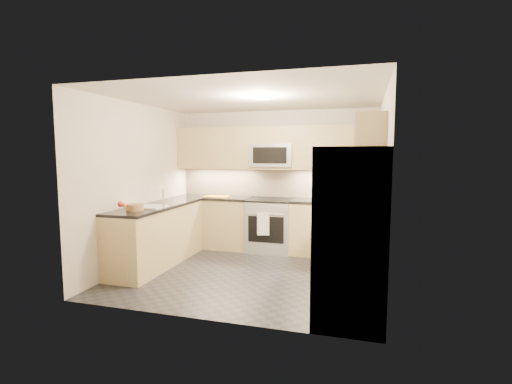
# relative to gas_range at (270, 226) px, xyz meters

# --- Properties ---
(floor) EXTENTS (3.60, 3.20, 0.00)m
(floor) POSITION_rel_gas_range_xyz_m (0.00, -1.28, -0.46)
(floor) COLOR #232328
(floor) RESTS_ON ground
(ceiling) EXTENTS (3.60, 3.20, 0.02)m
(ceiling) POSITION_rel_gas_range_xyz_m (0.00, -1.28, 2.04)
(ceiling) COLOR beige
(ceiling) RESTS_ON wall_back
(wall_back) EXTENTS (3.60, 0.02, 2.50)m
(wall_back) POSITION_rel_gas_range_xyz_m (0.00, 0.32, 0.79)
(wall_back) COLOR beige
(wall_back) RESTS_ON floor
(wall_front) EXTENTS (3.60, 0.02, 2.50)m
(wall_front) POSITION_rel_gas_range_xyz_m (0.00, -2.88, 0.79)
(wall_front) COLOR beige
(wall_front) RESTS_ON floor
(wall_left) EXTENTS (0.02, 3.20, 2.50)m
(wall_left) POSITION_rel_gas_range_xyz_m (-1.80, -1.28, 0.79)
(wall_left) COLOR beige
(wall_left) RESTS_ON floor
(wall_right) EXTENTS (0.02, 3.20, 2.50)m
(wall_right) POSITION_rel_gas_range_xyz_m (1.80, -1.28, 0.79)
(wall_right) COLOR beige
(wall_right) RESTS_ON floor
(base_cab_back_left) EXTENTS (1.42, 0.60, 0.90)m
(base_cab_back_left) POSITION_rel_gas_range_xyz_m (-1.09, 0.02, -0.01)
(base_cab_back_left) COLOR tan
(base_cab_back_left) RESTS_ON floor
(base_cab_back_right) EXTENTS (1.42, 0.60, 0.90)m
(base_cab_back_right) POSITION_rel_gas_range_xyz_m (1.09, 0.02, -0.01)
(base_cab_back_right) COLOR tan
(base_cab_back_right) RESTS_ON floor
(base_cab_right) EXTENTS (0.60, 1.70, 0.90)m
(base_cab_right) POSITION_rel_gas_range_xyz_m (1.50, -1.12, -0.01)
(base_cab_right) COLOR tan
(base_cab_right) RESTS_ON floor
(base_cab_peninsula) EXTENTS (0.60, 2.00, 0.90)m
(base_cab_peninsula) POSITION_rel_gas_range_xyz_m (-1.50, -1.28, -0.01)
(base_cab_peninsula) COLOR tan
(base_cab_peninsula) RESTS_ON floor
(countertop_back_left) EXTENTS (1.42, 0.63, 0.04)m
(countertop_back_left) POSITION_rel_gas_range_xyz_m (-1.09, 0.02, 0.47)
(countertop_back_left) COLOR black
(countertop_back_left) RESTS_ON base_cab_back_left
(countertop_back_right) EXTENTS (1.42, 0.63, 0.04)m
(countertop_back_right) POSITION_rel_gas_range_xyz_m (1.09, 0.02, 0.47)
(countertop_back_right) COLOR black
(countertop_back_right) RESTS_ON base_cab_back_right
(countertop_right) EXTENTS (0.63, 1.70, 0.04)m
(countertop_right) POSITION_rel_gas_range_xyz_m (1.50, -1.12, 0.47)
(countertop_right) COLOR black
(countertop_right) RESTS_ON base_cab_right
(countertop_peninsula) EXTENTS (0.63, 2.00, 0.04)m
(countertop_peninsula) POSITION_rel_gas_range_xyz_m (-1.50, -1.28, 0.47)
(countertop_peninsula) COLOR black
(countertop_peninsula) RESTS_ON base_cab_peninsula
(upper_cab_back) EXTENTS (3.60, 0.35, 0.75)m
(upper_cab_back) POSITION_rel_gas_range_xyz_m (0.00, 0.15, 1.37)
(upper_cab_back) COLOR tan
(upper_cab_back) RESTS_ON wall_back
(upper_cab_right) EXTENTS (0.35, 1.95, 0.75)m
(upper_cab_right) POSITION_rel_gas_range_xyz_m (1.62, -1.00, 1.37)
(upper_cab_right) COLOR tan
(upper_cab_right) RESTS_ON wall_right
(backsplash_back) EXTENTS (3.60, 0.01, 0.51)m
(backsplash_back) POSITION_rel_gas_range_xyz_m (0.00, 0.32, 0.74)
(backsplash_back) COLOR #C0AA8B
(backsplash_back) RESTS_ON wall_back
(backsplash_right) EXTENTS (0.01, 2.30, 0.51)m
(backsplash_right) POSITION_rel_gas_range_xyz_m (1.80, -0.82, 0.74)
(backsplash_right) COLOR #C0AA8B
(backsplash_right) RESTS_ON wall_right
(gas_range) EXTENTS (0.76, 0.65, 0.91)m
(gas_range) POSITION_rel_gas_range_xyz_m (0.00, 0.00, 0.00)
(gas_range) COLOR #ACAEB4
(gas_range) RESTS_ON floor
(range_cooktop) EXTENTS (0.76, 0.65, 0.03)m
(range_cooktop) POSITION_rel_gas_range_xyz_m (0.00, 0.00, 0.46)
(range_cooktop) COLOR black
(range_cooktop) RESTS_ON gas_range
(oven_door_glass) EXTENTS (0.62, 0.02, 0.45)m
(oven_door_glass) POSITION_rel_gas_range_xyz_m (0.00, -0.33, -0.01)
(oven_door_glass) COLOR black
(oven_door_glass) RESTS_ON gas_range
(oven_handle) EXTENTS (0.60, 0.02, 0.02)m
(oven_handle) POSITION_rel_gas_range_xyz_m (0.00, -0.35, 0.26)
(oven_handle) COLOR #B2B5BA
(oven_handle) RESTS_ON gas_range
(microwave) EXTENTS (0.76, 0.40, 0.40)m
(microwave) POSITION_rel_gas_range_xyz_m (0.00, 0.12, 1.24)
(microwave) COLOR #9E9FA5
(microwave) RESTS_ON upper_cab_back
(microwave_door) EXTENTS (0.60, 0.01, 0.28)m
(microwave_door) POSITION_rel_gas_range_xyz_m (0.00, -0.08, 1.24)
(microwave_door) COLOR black
(microwave_door) RESTS_ON microwave
(refrigerator) EXTENTS (0.70, 0.90, 1.80)m
(refrigerator) POSITION_rel_gas_range_xyz_m (1.45, -2.43, 0.45)
(refrigerator) COLOR #A9ABB1
(refrigerator) RESTS_ON floor
(fridge_handle_left) EXTENTS (0.02, 0.02, 1.20)m
(fridge_handle_left) POSITION_rel_gas_range_xyz_m (1.08, -2.61, 0.49)
(fridge_handle_left) COLOR #B2B5BA
(fridge_handle_left) RESTS_ON refrigerator
(fridge_handle_right) EXTENTS (0.02, 0.02, 1.20)m
(fridge_handle_right) POSITION_rel_gas_range_xyz_m (1.08, -2.25, 0.49)
(fridge_handle_right) COLOR #B2B5BA
(fridge_handle_right) RESTS_ON refrigerator
(sink_basin) EXTENTS (0.52, 0.38, 0.16)m
(sink_basin) POSITION_rel_gas_range_xyz_m (-1.50, -1.53, 0.42)
(sink_basin) COLOR white
(sink_basin) RESTS_ON base_cab_peninsula
(faucet) EXTENTS (0.03, 0.03, 0.28)m
(faucet) POSITION_rel_gas_range_xyz_m (-1.24, -1.53, 0.62)
(faucet) COLOR silver
(faucet) RESTS_ON countertop_peninsula
(utensil_bowl) EXTENTS (0.38, 0.38, 0.17)m
(utensil_bowl) POSITION_rel_gas_range_xyz_m (1.47, -0.02, 0.57)
(utensil_bowl) COLOR #5BB74E
(utensil_bowl) RESTS_ON countertop_back_right
(cutting_board) EXTENTS (0.44, 0.33, 0.01)m
(cutting_board) POSITION_rel_gas_range_xyz_m (-1.01, -0.02, 0.49)
(cutting_board) COLOR orange
(cutting_board) RESTS_ON countertop_back_left
(fruit_basket) EXTENTS (0.32, 0.32, 0.09)m
(fruit_basket) POSITION_rel_gas_range_xyz_m (-1.50, -1.84, 0.53)
(fruit_basket) COLOR #A0784A
(fruit_basket) RESTS_ON countertop_peninsula
(fruit_apple) EXTENTS (0.08, 0.08, 0.08)m
(fruit_apple) POSITION_rel_gas_range_xyz_m (-1.57, -2.07, 0.60)
(fruit_apple) COLOR #AD2413
(fruit_apple) RESTS_ON fruit_basket
(fruit_pear) EXTENTS (0.06, 0.06, 0.06)m
(fruit_pear) POSITION_rel_gas_range_xyz_m (-1.49, -2.10, 0.60)
(fruit_pear) COLOR #6BBE51
(fruit_pear) RESTS_ON fruit_basket
(dish_towel_check) EXTENTS (0.20, 0.07, 0.38)m
(dish_towel_check) POSITION_rel_gas_range_xyz_m (-0.03, -0.37, 0.10)
(dish_towel_check) COLOR white
(dish_towel_check) RESTS_ON oven_handle
(fruit_orange) EXTENTS (0.06, 0.06, 0.06)m
(fruit_orange) POSITION_rel_gas_range_xyz_m (-1.46, -2.13, 0.60)
(fruit_orange) COLOR #F8471B
(fruit_orange) RESTS_ON fruit_basket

